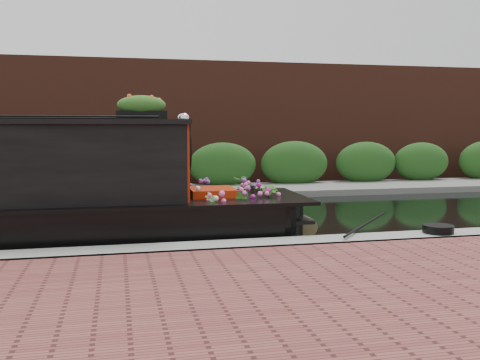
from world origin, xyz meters
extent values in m
plane|color=black|center=(0.00, 0.00, 0.00)|extent=(80.00, 80.00, 0.00)
cube|color=gray|center=(0.00, -3.30, 0.00)|extent=(40.00, 0.60, 0.50)
cube|color=slate|center=(0.00, 4.20, 0.00)|extent=(40.00, 2.40, 0.34)
cube|color=#204B19|center=(0.00, 5.10, 0.00)|extent=(40.00, 1.10, 2.80)
cube|color=#53271C|center=(0.00, 7.20, 0.00)|extent=(40.00, 1.00, 8.00)
cube|color=#B42507|center=(0.14, -1.80, 1.29)|extent=(0.09, 1.59, 1.22)
cube|color=black|center=(-1.06, -2.60, 1.36)|extent=(0.82, 0.05, 0.50)
cube|color=#B42507|center=(0.61, -1.80, 0.63)|extent=(0.74, 0.83, 0.45)
sphere|color=white|center=(0.15, -1.92, 2.00)|extent=(0.16, 0.16, 0.16)
sphere|color=white|center=(0.15, -1.67, 2.00)|extent=(0.16, 0.16, 0.16)
cube|color=black|center=(-0.51, -1.80, 2.05)|extent=(0.79, 0.24, 0.14)
ellipsoid|color=#FA5A1B|center=(-0.51, -1.80, 2.23)|extent=(0.86, 0.24, 0.22)
imported|color=#356923|center=(0.49, -2.43, 0.64)|extent=(0.30, 0.28, 0.47)
imported|color=#356923|center=(1.00, -2.30, 0.64)|extent=(0.30, 0.32, 0.46)
imported|color=#356923|center=(1.36, -1.29, 0.70)|extent=(0.62, 0.57, 0.58)
imported|color=#356923|center=(1.50, -2.10, 0.67)|extent=(0.39, 0.39, 0.52)
imported|color=#356923|center=(0.46, -1.16, 0.64)|extent=(0.27, 0.30, 0.47)
cylinder|color=brown|center=(2.24, -1.80, 0.16)|extent=(0.33, 0.36, 0.33)
cylinder|color=black|center=(3.86, -3.25, 0.31)|extent=(0.46, 0.46, 0.12)
camera|label=1|loc=(-0.90, -10.41, 1.85)|focal=40.00mm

